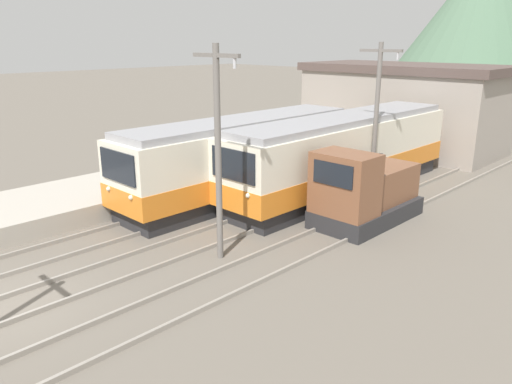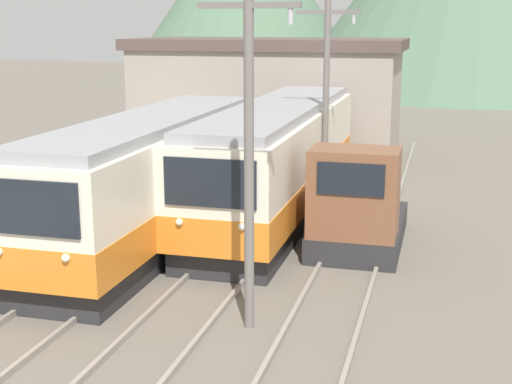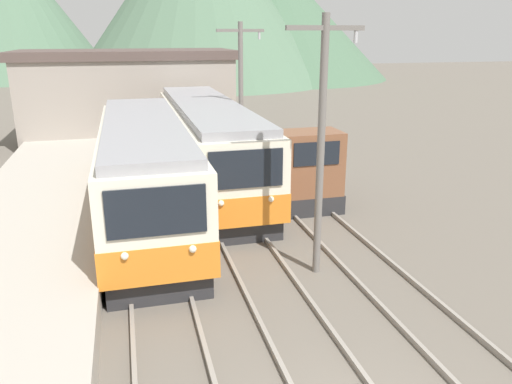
# 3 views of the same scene
# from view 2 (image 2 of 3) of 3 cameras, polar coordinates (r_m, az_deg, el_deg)

# --- Properties ---
(commuter_train_left) EXTENTS (2.84, 12.55, 3.58)m
(commuter_train_left) POSITION_cam_2_polar(r_m,az_deg,el_deg) (20.52, -8.30, 0.68)
(commuter_train_left) COLOR #28282B
(commuter_train_left) RESTS_ON ground
(commuter_train_center) EXTENTS (2.84, 14.14, 3.59)m
(commuter_train_center) POSITION_cam_2_polar(r_m,az_deg,el_deg) (23.26, 1.81, 2.33)
(commuter_train_center) COLOR #28282B
(commuter_train_center) RESTS_ON ground
(shunting_locomotive) EXTENTS (2.40, 4.79, 3.00)m
(shunting_locomotive) POSITION_cam_2_polar(r_m,az_deg,el_deg) (20.08, 8.27, -0.95)
(shunting_locomotive) COLOR #28282B
(shunting_locomotive) RESTS_ON ground
(catenary_mast_mid) EXTENTS (2.00, 0.20, 6.80)m
(catenary_mast_mid) POSITION_cam_2_polar(r_m,az_deg,el_deg) (13.92, -0.54, 3.40)
(catenary_mast_mid) COLOR slate
(catenary_mast_mid) RESTS_ON ground
(catenary_mast_far) EXTENTS (2.00, 0.20, 6.80)m
(catenary_mast_far) POSITION_cam_2_polar(r_m,az_deg,el_deg) (22.75, 5.63, 7.24)
(catenary_mast_far) COLOR slate
(catenary_mast_far) RESTS_ON ground
(station_building) EXTENTS (12.60, 6.30, 5.42)m
(station_building) POSITION_cam_2_polar(r_m,az_deg,el_deg) (34.18, 1.01, 7.68)
(station_building) COLOR gray
(station_building) RESTS_ON ground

